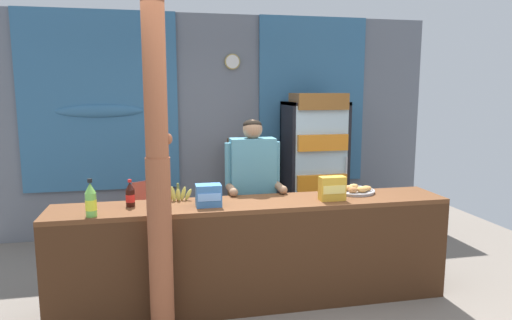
{
  "coord_description": "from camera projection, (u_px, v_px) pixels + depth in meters",
  "views": [
    {
      "loc": [
        -0.83,
        -3.33,
        1.9
      ],
      "look_at": [
        0.03,
        0.68,
        1.26
      ],
      "focal_mm": 32.14,
      "sensor_mm": 36.0,
      "label": 1
    }
  ],
  "objects": [
    {
      "name": "ground_plane",
      "position": [
        245.0,
        275.0,
        4.72
      ],
      "size": [
        7.64,
        7.64,
        0.0
      ],
      "primitive_type": "plane",
      "color": "slate"
    },
    {
      "name": "back_wall_curtained",
      "position": [
        218.0,
        122.0,
        6.07
      ],
      "size": [
        5.69,
        0.22,
        2.85
      ],
      "color": "slate",
      "rests_on": "ground"
    },
    {
      "name": "stall_counter",
      "position": [
        257.0,
        245.0,
        3.94
      ],
      "size": [
        3.46,
        0.54,
        0.93
      ],
      "color": "brown",
      "rests_on": "ground"
    },
    {
      "name": "timber_post",
      "position": [
        158.0,
        165.0,
        3.36
      ],
      "size": [
        0.2,
        0.18,
        2.81
      ],
      "color": "#995133",
      "rests_on": "ground"
    },
    {
      "name": "drink_fridge",
      "position": [
        315.0,
        158.0,
        5.88
      ],
      "size": [
        0.76,
        0.63,
        1.85
      ],
      "color": "black",
      "rests_on": "ground"
    },
    {
      "name": "bottle_shelf_rack",
      "position": [
        247.0,
        185.0,
        5.98
      ],
      "size": [
        0.48,
        0.28,
        1.27
      ],
      "color": "brown",
      "rests_on": "ground"
    },
    {
      "name": "plastic_lawn_chair",
      "position": [
        156.0,
        213.0,
        5.23
      ],
      "size": [
        0.6,
        0.6,
        0.86
      ],
      "color": "#E5563D",
      "rests_on": "ground"
    },
    {
      "name": "shopkeeper",
      "position": [
        253.0,
        180.0,
        4.48
      ],
      "size": [
        0.55,
        0.42,
        1.61
      ],
      "color": "#28282D",
      "rests_on": "ground"
    },
    {
      "name": "soda_bottle_lime_soda",
      "position": [
        91.0,
        201.0,
        3.51
      ],
      "size": [
        0.09,
        0.09,
        0.3
      ],
      "color": "#75C64C",
      "rests_on": "stall_counter"
    },
    {
      "name": "soda_bottle_cola",
      "position": [
        130.0,
        195.0,
        3.81
      ],
      "size": [
        0.08,
        0.08,
        0.23
      ],
      "color": "black",
      "rests_on": "stall_counter"
    },
    {
      "name": "snack_box_choco_powder",
      "position": [
        332.0,
        188.0,
        4.03
      ],
      "size": [
        0.23,
        0.11,
        0.21
      ],
      "color": "gold",
      "rests_on": "stall_counter"
    },
    {
      "name": "snack_box_biscuit",
      "position": [
        208.0,
        195.0,
        3.83
      ],
      "size": [
        0.21,
        0.15,
        0.18
      ],
      "color": "#3D75B7",
      "rests_on": "stall_counter"
    },
    {
      "name": "pastry_tray",
      "position": [
        354.0,
        190.0,
        4.34
      ],
      "size": [
        0.4,
        0.4,
        0.07
      ],
      "color": "#BCBCC1",
      "rests_on": "stall_counter"
    },
    {
      "name": "banana_bunch",
      "position": [
        178.0,
        194.0,
        4.02
      ],
      "size": [
        0.26,
        0.05,
        0.16
      ],
      "color": "#CCC14C",
      "rests_on": "stall_counter"
    }
  ]
}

